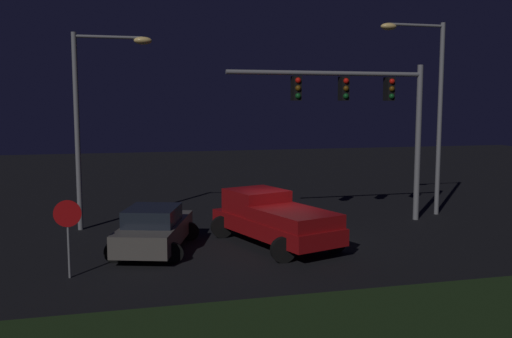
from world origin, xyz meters
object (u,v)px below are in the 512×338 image
(pickup_truck, at_px, (272,216))
(stop_sign, at_px, (68,224))
(car_sedan, at_px, (154,229))
(street_lamp_left, at_px, (94,105))
(street_lamp_right, at_px, (428,95))
(traffic_signal_gantry, at_px, (366,104))

(pickup_truck, distance_m, stop_sign, 7.04)
(pickup_truck, bearing_deg, car_sedan, 70.46)
(pickup_truck, distance_m, street_lamp_left, 8.19)
(street_lamp_left, bearing_deg, street_lamp_right, -2.77)
(pickup_truck, relative_size, car_sedan, 1.21)
(car_sedan, relative_size, street_lamp_right, 0.57)
(street_lamp_left, bearing_deg, pickup_truck, -34.25)
(traffic_signal_gantry, distance_m, street_lamp_right, 3.48)
(car_sedan, height_order, street_lamp_left, street_lamp_left)
(car_sedan, xyz_separation_m, stop_sign, (-2.55, -2.43, 0.82))
(stop_sign, bearing_deg, street_lamp_right, 21.40)
(car_sedan, distance_m, stop_sign, 3.62)
(street_lamp_left, bearing_deg, car_sedan, -64.39)
(car_sedan, height_order, stop_sign, stop_sign)
(traffic_signal_gantry, xyz_separation_m, street_lamp_left, (-10.63, 1.53, -0.04))
(pickup_truck, height_order, traffic_signal_gantry, traffic_signal_gantry)
(pickup_truck, bearing_deg, street_lamp_right, -85.27)
(car_sedan, bearing_deg, pickup_truck, -73.45)
(pickup_truck, distance_m, street_lamp_right, 9.69)
(traffic_signal_gantry, bearing_deg, pickup_truck, -151.44)
(pickup_truck, xyz_separation_m, stop_sign, (-6.62, -2.34, 0.56))
(pickup_truck, height_order, street_lamp_right, street_lamp_right)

